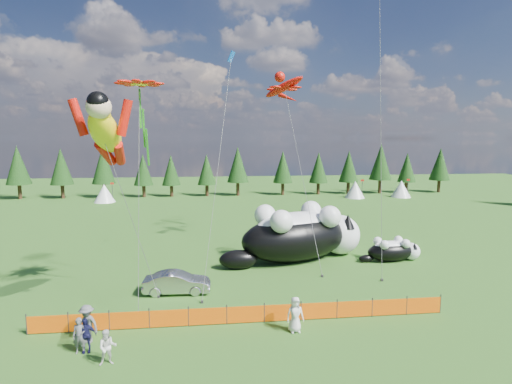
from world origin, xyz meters
TOP-DOWN VIEW (x-y plane):
  - ground at (0.00, 0.00)m, footprint 160.00×160.00m
  - safety_fence at (0.00, -3.00)m, footprint 22.06×0.06m
  - tree_line at (0.00, 45.00)m, footprint 90.00×4.00m
  - festival_tents at (11.00, 40.00)m, footprint 50.00×3.20m
  - cat_large at (5.50, 7.76)m, footprint 12.14×7.14m
  - cat_small at (12.77, 6.59)m, footprint 5.20×2.08m
  - car at (-3.96, 1.69)m, footprint 4.24×1.62m
  - spectator_a at (-7.80, -5.10)m, footprint 0.63×0.43m
  - spectator_b at (-6.30, -6.21)m, footprint 0.84×0.59m
  - spectator_c at (-7.56, -5.03)m, footprint 1.00×0.58m
  - spectator_d at (-7.74, -4.16)m, footprint 1.38×1.11m
  - spectator_e at (2.41, -4.20)m, footprint 0.94×0.65m
  - superhero_kite at (-7.14, -1.33)m, footprint 4.41×4.86m
  - gecko_kite at (4.89, 12.94)m, footprint 6.34×12.69m
  - flower_kite at (-5.69, 0.78)m, footprint 3.24×4.59m
  - diamond_kite_a at (-0.15, 7.47)m, footprint 2.71×8.51m

SIDE VIEW (x-z plane):
  - ground at x=0.00m, z-range 0.00..0.00m
  - safety_fence at x=0.00m, z-range -0.05..1.05m
  - car at x=-3.96m, z-range 0.00..1.38m
  - spectator_b at x=-6.30m, z-range 0.00..1.59m
  - spectator_c at x=-7.56m, z-range 0.00..1.63m
  - spectator_a at x=-7.80m, z-range 0.00..1.69m
  - cat_small at x=12.77m, z-range -0.05..1.83m
  - spectator_e at x=2.41m, z-range 0.00..1.83m
  - spectator_d at x=-7.74m, z-range 0.00..1.90m
  - festival_tents at x=11.00m, z-range 0.00..2.80m
  - cat_large at x=5.50m, z-range -0.11..4.40m
  - tree_line at x=0.00m, z-range 0.00..8.00m
  - superhero_kite at x=-7.14m, z-range 3.87..16.31m
  - flower_kite at x=-5.69m, z-range 6.16..19.24m
  - gecko_kite at x=4.89m, z-range 5.77..22.84m
  - diamond_kite_a at x=-0.15m, z-range 6.34..24.03m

